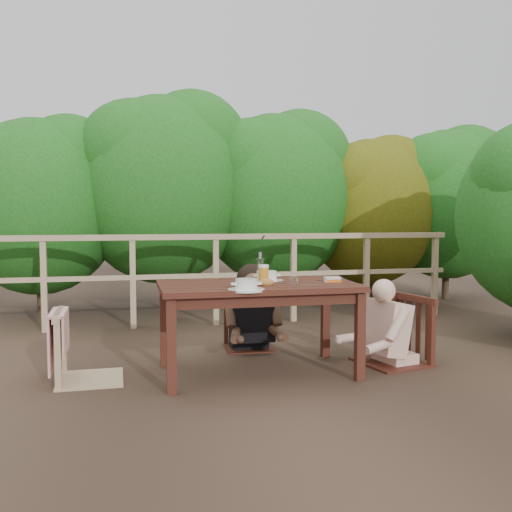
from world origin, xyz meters
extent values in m
plane|color=#432F23|center=(0.00, 0.00, 0.00)|extent=(60.00, 60.00, 0.00)
cube|color=#381810|center=(0.00, 0.00, 0.34)|extent=(1.48, 0.83, 0.68)
cube|color=tan|center=(-1.24, 0.11, 0.49)|extent=(0.50, 0.50, 0.98)
cube|color=#381810|center=(0.11, 0.80, 0.43)|extent=(0.45, 0.45, 0.86)
cube|color=#381810|center=(1.14, 0.03, 0.52)|extent=(0.62, 0.62, 1.04)
cube|color=tan|center=(0.00, 2.00, 0.51)|extent=(5.60, 0.10, 1.01)
cylinder|color=white|center=(-0.16, -0.32, 0.73)|extent=(0.26, 0.26, 0.09)
cylinder|color=silver|center=(0.12, 0.19, 0.73)|extent=(0.26, 0.26, 0.09)
ellipsoid|color=#A46536|center=(0.03, -0.15, 0.72)|extent=(0.11, 0.09, 0.07)
cylinder|color=gold|center=(0.05, -0.01, 0.76)|extent=(0.08, 0.08, 0.15)
cylinder|color=silver|center=(0.04, 0.09, 0.80)|extent=(0.06, 0.06, 0.24)
cylinder|color=silver|center=(0.22, -0.21, 0.72)|extent=(0.07, 0.07, 0.08)
cube|color=silver|center=(0.58, -0.05, 0.71)|extent=(0.13, 0.10, 0.05)
camera|label=1|loc=(-0.98, -4.10, 1.20)|focal=39.24mm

